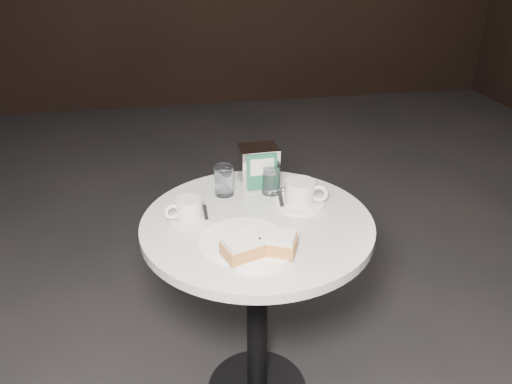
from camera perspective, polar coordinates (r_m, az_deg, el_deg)
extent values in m
cylinder|color=black|center=(1.73, 0.12, -14.09)|extent=(0.07, 0.07, 0.70)
cylinder|color=white|center=(1.51, 0.14, -3.71)|extent=(0.70, 0.70, 0.03)
cylinder|color=white|center=(1.41, -1.45, -5.57)|extent=(0.30, 0.30, 0.00)
cylinder|color=white|center=(1.35, 0.17, -6.71)|extent=(0.20, 0.20, 0.01)
cube|color=#C87F3D|center=(1.31, -1.62, -6.57)|extent=(0.12, 0.10, 0.04)
cube|color=white|center=(1.30, -1.64, -5.66)|extent=(0.11, 0.09, 0.01)
cube|color=#D18340|center=(1.33, 2.49, -6.01)|extent=(0.12, 0.11, 0.04)
cube|color=white|center=(1.32, 2.51, -5.11)|extent=(0.11, 0.10, 0.01)
cylinder|color=beige|center=(1.51, -7.61, -3.00)|extent=(0.16, 0.16, 0.01)
cylinder|color=silver|center=(1.50, -7.69, -1.84)|extent=(0.10, 0.10, 0.06)
cylinder|color=#936D50|center=(1.48, -7.75, -1.01)|extent=(0.09, 0.09, 0.00)
torus|color=white|center=(1.49, -9.54, -2.24)|extent=(0.05, 0.02, 0.05)
cube|color=#B2B3B7|center=(1.52, -5.79, -2.35)|extent=(0.01, 0.09, 0.00)
sphere|color=#B4B4B9|center=(1.56, -6.37, -1.48)|extent=(0.02, 0.02, 0.02)
cylinder|color=white|center=(1.59, 4.99, -1.27)|extent=(0.21, 0.21, 0.01)
cylinder|color=silver|center=(1.57, 5.05, 0.05)|extent=(0.12, 0.12, 0.07)
cylinder|color=#816346|center=(1.55, 5.09, 1.01)|extent=(0.11, 0.11, 0.00)
torus|color=white|center=(1.56, 7.22, -0.16)|extent=(0.06, 0.03, 0.06)
cube|color=#BCBBC0|center=(1.59, 2.83, -0.78)|extent=(0.03, 0.11, 0.00)
sphere|color=#BABABF|center=(1.64, 3.14, 0.23)|extent=(0.02, 0.02, 0.02)
cylinder|color=silver|center=(1.63, -3.67, 1.34)|extent=(0.08, 0.08, 0.10)
cylinder|color=white|center=(1.63, -3.67, 1.22)|extent=(0.07, 0.07, 0.09)
cylinder|color=white|center=(1.64, 1.72, 1.51)|extent=(0.07, 0.07, 0.10)
cylinder|color=silver|center=(1.64, 1.72, 1.39)|extent=(0.06, 0.06, 0.08)
cube|color=white|center=(1.66, 0.29, 2.86)|extent=(0.13, 0.10, 0.15)
cube|color=#1A5D40|center=(1.61, 0.69, 2.25)|extent=(0.10, 0.01, 0.12)
cube|color=silver|center=(1.60, 0.72, 2.87)|extent=(0.08, 0.00, 0.06)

